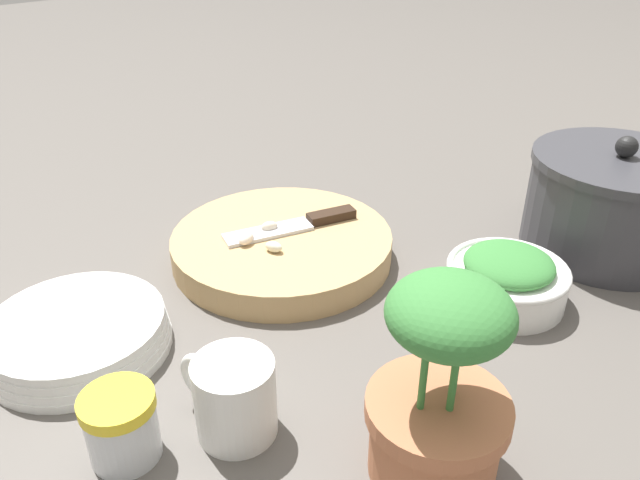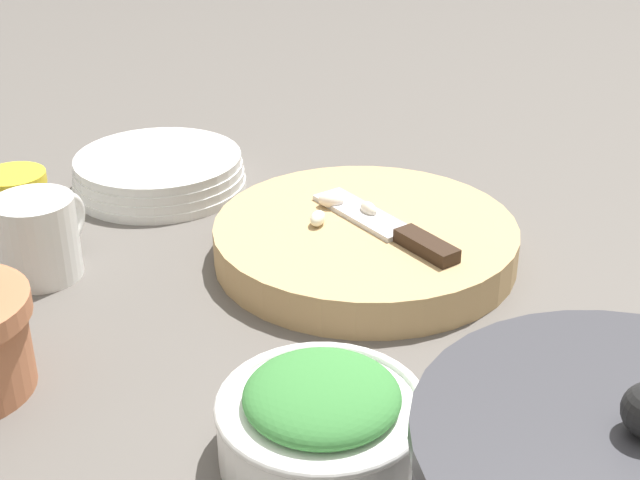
# 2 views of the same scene
# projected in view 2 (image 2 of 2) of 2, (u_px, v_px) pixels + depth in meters

# --- Properties ---
(ground_plane) EXTENTS (5.00, 5.00, 0.00)m
(ground_plane) POSITION_uv_depth(u_px,v_px,m) (324.00, 311.00, 0.79)
(ground_plane) COLOR #56514C
(cutting_board) EXTENTS (0.29, 0.29, 0.04)m
(cutting_board) POSITION_uv_depth(u_px,v_px,m) (365.00, 241.00, 0.87)
(cutting_board) COLOR tan
(cutting_board) RESTS_ON ground_plane
(chef_knife) EXTENTS (0.19, 0.08, 0.01)m
(chef_knife) POSITION_uv_depth(u_px,v_px,m) (392.00, 229.00, 0.84)
(chef_knife) COLOR black
(chef_knife) RESTS_ON cutting_board
(garlic_cloves) EXTENTS (0.07, 0.07, 0.01)m
(garlic_cloves) POSITION_uv_depth(u_px,v_px,m) (337.00, 208.00, 0.87)
(garlic_cloves) COLOR #F0E2C8
(garlic_cloves) RESTS_ON cutting_board
(herb_bowl) EXTENTS (0.15, 0.15, 0.07)m
(herb_bowl) POSITION_uv_depth(u_px,v_px,m) (322.00, 419.00, 0.60)
(herb_bowl) COLOR silver
(herb_bowl) RESTS_ON ground_plane
(spice_jar) EXTENTS (0.07, 0.07, 0.07)m
(spice_jar) POSITION_uv_depth(u_px,v_px,m) (17.00, 203.00, 0.91)
(spice_jar) COLOR silver
(spice_jar) RESTS_ON ground_plane
(coffee_mug) EXTENTS (0.07, 0.10, 0.08)m
(coffee_mug) POSITION_uv_depth(u_px,v_px,m) (39.00, 237.00, 0.83)
(coffee_mug) COLOR silver
(coffee_mug) RESTS_ON ground_plane
(plate_stack) EXTENTS (0.20, 0.20, 0.04)m
(plate_stack) POSITION_uv_depth(u_px,v_px,m) (159.00, 172.00, 1.02)
(plate_stack) COLOR silver
(plate_stack) RESTS_ON ground_plane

